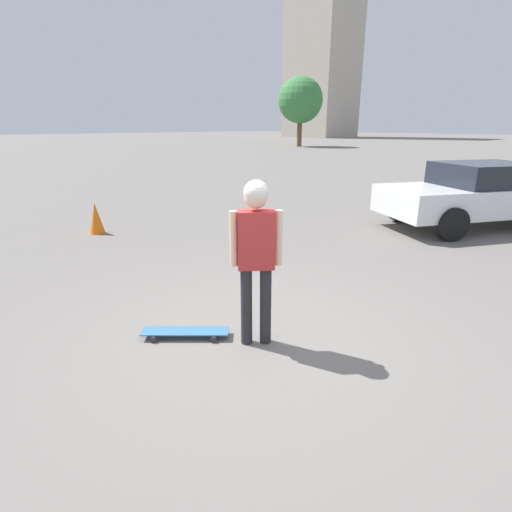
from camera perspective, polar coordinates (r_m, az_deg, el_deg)
name	(u,v)px	position (r m, az deg, el deg)	size (l,w,h in m)	color
ground_plane	(256,342)	(4.49, 0.00, -12.18)	(220.00, 220.00, 0.00)	slate
person	(256,245)	(4.04, 0.00, 1.57)	(0.42, 0.39, 1.77)	#262628
skateboard	(185,332)	(4.62, -10.07, -10.59)	(0.84, 0.83, 0.08)	#336693
car_parked_near	(480,194)	(10.57, 29.32, 7.75)	(4.75, 3.74, 1.46)	silver
building_block_distant	(323,43)	(82.46, 9.60, 27.78)	(10.21, 10.66, 32.49)	#B2A899
tree_distant	(300,100)	(45.70, 6.37, 21.24)	(4.75, 4.75, 7.14)	brown
traffic_cone	(96,218)	(9.39, -21.88, 5.04)	(0.32, 0.32, 0.68)	orange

